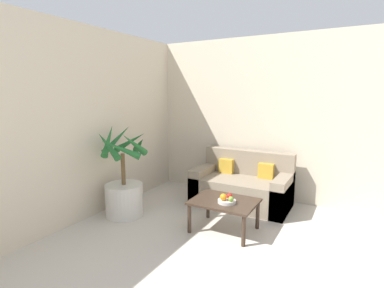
{
  "coord_description": "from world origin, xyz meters",
  "views": [
    {
      "loc": [
        -0.26,
        1.8,
        1.78
      ],
      "look_at": [
        -2.5,
        5.79,
        1.0
      ],
      "focal_mm": 28.0,
      "sensor_mm": 36.0,
      "label": 1
    }
  ],
  "objects": [
    {
      "name": "sofa_loveseat",
      "position": [
        -1.83,
        6.23,
        0.29
      ],
      "size": [
        1.51,
        0.8,
        0.84
      ],
      "color": "gray",
      "rests_on": "ground_plane"
    },
    {
      "name": "coffee_table",
      "position": [
        -1.7,
        5.22,
        0.36
      ],
      "size": [
        0.82,
        0.63,
        0.41
      ],
      "color": "#38281E",
      "rests_on": "ground_plane"
    },
    {
      "name": "orange_fruit",
      "position": [
        -1.67,
        5.12,
        0.49
      ],
      "size": [
        0.09,
        0.09,
        0.09
      ],
      "color": "orange",
      "rests_on": "fruit_bowl"
    },
    {
      "name": "apple_red",
      "position": [
        -1.63,
        5.21,
        0.49
      ],
      "size": [
        0.07,
        0.07,
        0.07
      ],
      "color": "red",
      "rests_on": "fruit_bowl"
    },
    {
      "name": "potted_palm",
      "position": [
        -3.17,
        4.96,
        0.42
      ],
      "size": [
        0.73,
        0.8,
        1.34
      ],
      "color": "beige",
      "rests_on": "ground_plane"
    },
    {
      "name": "wall_back",
      "position": [
        0.0,
        6.76,
        1.35
      ],
      "size": [
        8.75,
        0.06,
        2.7
      ],
      "color": "beige",
      "rests_on": "ground_plane"
    },
    {
      "name": "apple_green",
      "position": [
        -1.57,
        5.13,
        0.48
      ],
      "size": [
        0.07,
        0.07,
        0.07
      ],
      "color": "olive",
      "rests_on": "fruit_bowl"
    },
    {
      "name": "fruit_bowl",
      "position": [
        -1.64,
        5.16,
        0.43
      ],
      "size": [
        0.23,
        0.23,
        0.04
      ],
      "color": "beige",
      "rests_on": "coffee_table"
    }
  ]
}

